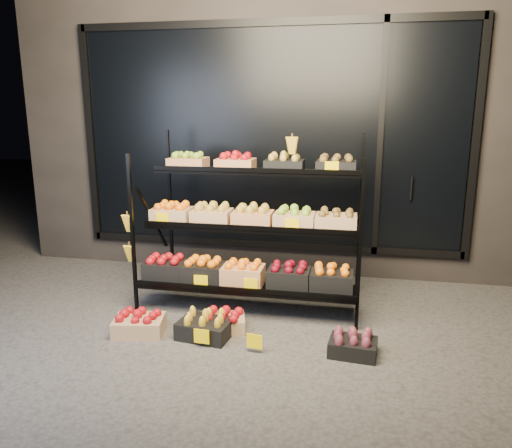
% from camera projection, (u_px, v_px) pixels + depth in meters
% --- Properties ---
extents(ground, '(24.00, 24.00, 0.00)m').
position_uv_depth(ground, '(237.00, 329.00, 4.38)').
color(ground, '#514F4C').
rests_on(ground, ground).
extents(building, '(6.00, 2.08, 3.50)m').
position_uv_depth(building, '(282.00, 118.00, 6.44)').
color(building, '#2D2826').
rests_on(building, ground).
extents(display_rack, '(2.18, 1.02, 1.74)m').
position_uv_depth(display_rack, '(250.00, 226.00, 4.77)').
color(display_rack, black).
rests_on(display_rack, ground).
extents(tag_floor_a, '(0.13, 0.01, 0.12)m').
position_uv_depth(tag_floor_a, '(202.00, 341.00, 4.03)').
color(tag_floor_a, '#FFD600').
rests_on(tag_floor_a, ground).
extents(tag_floor_b, '(0.13, 0.01, 0.12)m').
position_uv_depth(tag_floor_b, '(254.00, 346.00, 3.94)').
color(tag_floor_b, '#FFD600').
rests_on(tag_floor_b, ground).
extents(floor_crate_left, '(0.47, 0.38, 0.21)m').
position_uv_depth(floor_crate_left, '(139.00, 323.00, 4.27)').
color(floor_crate_left, tan).
rests_on(floor_crate_left, ground).
extents(floor_crate_midleft, '(0.47, 0.37, 0.21)m').
position_uv_depth(floor_crate_midleft, '(205.00, 326.00, 4.21)').
color(floor_crate_midleft, black).
rests_on(floor_crate_midleft, ground).
extents(floor_crate_midright, '(0.43, 0.36, 0.19)m').
position_uv_depth(floor_crate_midright, '(223.00, 321.00, 4.33)').
color(floor_crate_midright, tan).
rests_on(floor_crate_midright, ground).
extents(floor_crate_right, '(0.39, 0.30, 0.19)m').
position_uv_depth(floor_crate_right, '(353.00, 344.00, 3.91)').
color(floor_crate_right, black).
rests_on(floor_crate_right, ground).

